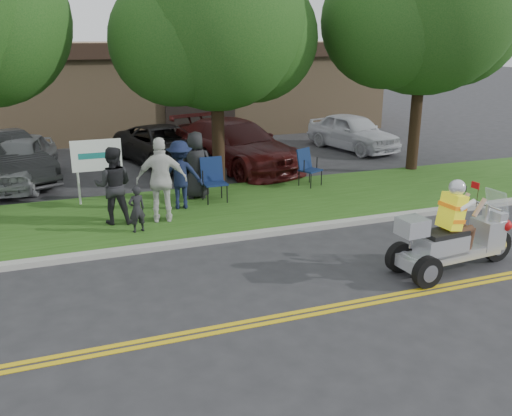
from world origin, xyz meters
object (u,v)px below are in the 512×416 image
object	(u,v)px
parked_car_mid	(165,145)
parked_car_far_left	(16,160)
lawn_chair_b	(307,165)
spectator_adult_mid	(114,186)
parked_car_right	(235,145)
parked_car_left	(3,159)
spectator_adult_right	(162,180)
parked_car_far_right	(353,132)
trike_scooter	(453,240)
lawn_chair_a	(213,177)

from	to	relation	value
parked_car_mid	parked_car_far_left	bearing A→B (deg)	179.61
lawn_chair_b	parked_car_mid	bearing A→B (deg)	100.11
spectator_adult_mid	parked_car_mid	world-z (taller)	spectator_adult_mid
parked_car_far_left	parked_car_right	size ratio (longest dim) A/B	0.79
parked_car_left	spectator_adult_mid	bearing A→B (deg)	-86.14
spectator_adult_right	parked_car_far_right	xyz separation A→B (m)	(8.65, 6.34, -0.39)
lawn_chair_b	parked_car_right	bearing A→B (deg)	85.70
spectator_adult_mid	trike_scooter	bearing A→B (deg)	154.22
lawn_chair_b	spectator_adult_mid	world-z (taller)	spectator_adult_mid
spectator_adult_right	parked_car_far_right	world-z (taller)	spectator_adult_right
lawn_chair_b	trike_scooter	bearing A→B (deg)	-115.39
trike_scooter	lawn_chair_b	distance (m)	6.27
lawn_chair_b	parked_car_far_right	xyz separation A→B (m)	(4.10, 4.54, 0.00)
parked_car_far_left	parked_car_far_right	bearing A→B (deg)	17.44
spectator_adult_mid	parked_car_far_right	xyz separation A→B (m)	(9.71, 6.08, -0.29)
spectator_adult_mid	parked_car_far_right	size ratio (longest dim) A/B	0.43
parked_car_far_left	lawn_chair_b	bearing A→B (deg)	-11.18
lawn_chair_b	parked_car_far_left	size ratio (longest dim) A/B	0.24
parked_car_far_left	parked_car_left	size ratio (longest dim) A/B	0.95
parked_car_mid	parked_car_far_right	xyz separation A→B (m)	(7.35, -0.01, 0.05)
lawn_chair_a	lawn_chair_b	size ratio (longest dim) A/B	1.07
parked_car_mid	lawn_chair_b	bearing A→B (deg)	-69.31
spectator_adult_right	parked_car_far_left	size ratio (longest dim) A/B	0.45
spectator_adult_right	parked_car_mid	xyz separation A→B (m)	(1.30, 6.35, -0.44)
lawn_chair_a	parked_car_right	size ratio (longest dim) A/B	0.20
spectator_adult_right	trike_scooter	bearing A→B (deg)	146.73
spectator_adult_right	parked_car_mid	world-z (taller)	spectator_adult_right
lawn_chair_b	spectator_adult_right	size ratio (longest dim) A/B	0.53
parked_car_left	parked_car_far_right	size ratio (longest dim) A/B	1.12
lawn_chair_b	parked_car_mid	world-z (taller)	parked_car_mid
lawn_chair_a	parked_car_right	world-z (taller)	parked_car_right
lawn_chair_a	parked_car_mid	xyz separation A→B (m)	(-0.26, 5.11, -0.09)
lawn_chair_b	parked_car_far_left	world-z (taller)	parked_car_far_left
parked_car_mid	parked_car_far_right	bearing A→B (deg)	-14.91
spectator_adult_mid	parked_car_far_left	distance (m)	5.41
trike_scooter	lawn_chair_a	world-z (taller)	trike_scooter
lawn_chair_a	parked_car_far_right	distance (m)	8.73
spectator_adult_mid	parked_car_far_left	xyz separation A→B (m)	(-2.30, 4.89, -0.25)
parked_car_mid	parked_car_far_right	world-z (taller)	parked_car_far_right
trike_scooter	lawn_chair_b	world-z (taller)	trike_scooter
lawn_chair_b	spectator_adult_right	xyz separation A→B (m)	(-4.55, -1.80, 0.39)
lawn_chair_a	parked_car_far_left	distance (m)	6.29
parked_car_far_left	parked_car_far_right	world-z (taller)	parked_car_far_left
spectator_adult_right	parked_car_left	world-z (taller)	spectator_adult_right
parked_car_left	parked_car_far_left	bearing A→B (deg)	-60.34
lawn_chair_b	spectator_adult_right	world-z (taller)	spectator_adult_right
lawn_chair_a	parked_car_far_left	world-z (taller)	parked_car_far_left
parked_car_far_right	lawn_chair_a	bearing A→B (deg)	-156.06
spectator_adult_right	parked_car_left	size ratio (longest dim) A/B	0.43
trike_scooter	parked_car_left	xyz separation A→B (m)	(-8.30, 9.91, 0.13)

